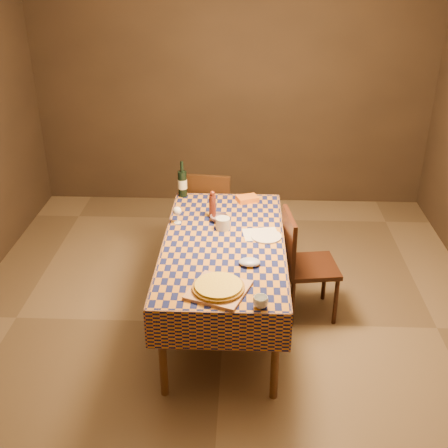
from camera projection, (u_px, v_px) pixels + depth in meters
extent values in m
plane|color=brown|center=(224.00, 323.00, 4.68)|extent=(5.00, 5.00, 0.00)
cube|color=#34271D|center=(233.00, 90.00, 6.29)|extent=(4.50, 0.10, 2.70)
cylinder|color=brown|center=(162.00, 351.00, 3.78)|extent=(0.06, 0.06, 0.75)
cylinder|color=brown|center=(275.00, 354.00, 3.75)|extent=(0.06, 0.06, 0.75)
cylinder|color=brown|center=(187.00, 236.00, 5.26)|extent=(0.06, 0.06, 0.75)
cylinder|color=brown|center=(268.00, 237.00, 5.23)|extent=(0.06, 0.06, 0.75)
cube|color=brown|center=(224.00, 245.00, 4.34)|extent=(0.90, 1.80, 0.03)
cube|color=brown|center=(224.00, 243.00, 4.33)|extent=(0.92, 1.82, 0.02)
cube|color=brown|center=(218.00, 331.00, 3.58)|extent=(0.94, 0.01, 0.30)
cube|color=brown|center=(228.00, 209.00, 5.21)|extent=(0.94, 0.01, 0.30)
cube|color=brown|center=(165.00, 257.00, 4.41)|extent=(0.01, 1.84, 0.30)
cube|color=brown|center=(283.00, 260.00, 4.38)|extent=(0.01, 1.84, 0.30)
cube|color=tan|center=(218.00, 290.00, 3.71)|extent=(0.46, 0.46, 0.02)
cylinder|color=#8D6017|center=(218.00, 288.00, 3.70)|extent=(0.42, 0.42, 0.02)
cylinder|color=gold|center=(218.00, 285.00, 3.69)|extent=(0.38, 0.38, 0.02)
cylinder|color=#4B1A11|center=(212.00, 207.00, 4.67)|extent=(0.07, 0.07, 0.20)
sphere|color=#4B1A11|center=(212.00, 193.00, 4.61)|extent=(0.04, 0.04, 0.04)
imported|color=#644C54|center=(219.00, 218.00, 4.64)|extent=(0.15, 0.15, 0.05)
cylinder|color=white|center=(178.00, 223.00, 4.62)|extent=(0.08, 0.08, 0.00)
cylinder|color=white|center=(177.00, 219.00, 4.60)|extent=(0.01, 0.01, 0.07)
sphere|color=white|center=(177.00, 211.00, 4.57)|extent=(0.07, 0.07, 0.07)
ellipsoid|color=#440908|center=(177.00, 212.00, 4.58)|extent=(0.05, 0.05, 0.03)
cylinder|color=black|center=(182.00, 184.00, 5.05)|extent=(0.11, 0.11, 0.24)
cylinder|color=black|center=(182.00, 167.00, 4.98)|extent=(0.04, 0.04, 0.10)
cylinder|color=beige|center=(182.00, 184.00, 5.05)|extent=(0.11, 0.11, 0.09)
cylinder|color=#BABFC1|center=(223.00, 224.00, 4.50)|extent=(0.14, 0.14, 0.10)
cube|color=orange|center=(247.00, 199.00, 4.99)|extent=(0.21, 0.18, 0.05)
cylinder|color=silver|center=(266.00, 236.00, 4.40)|extent=(0.28, 0.28, 0.01)
imported|color=silver|center=(261.00, 302.00, 3.54)|extent=(0.12, 0.12, 0.08)
cube|color=silver|center=(261.00, 234.00, 4.44)|extent=(0.30, 0.25, 0.00)
ellipsoid|color=#A2ACCF|center=(250.00, 262.00, 4.01)|extent=(0.16, 0.12, 0.05)
cube|color=black|center=(211.00, 213.00, 5.51)|extent=(0.46, 0.46, 0.04)
cube|color=black|center=(208.00, 199.00, 5.22)|extent=(0.42, 0.07, 0.46)
cylinder|color=black|center=(231.00, 227.00, 5.76)|extent=(0.04, 0.04, 0.43)
cylinder|color=black|center=(197.00, 225.00, 5.80)|extent=(0.04, 0.04, 0.43)
cylinder|color=black|center=(227.00, 244.00, 5.44)|extent=(0.04, 0.04, 0.43)
cylinder|color=black|center=(190.00, 242.00, 5.48)|extent=(0.04, 0.04, 0.43)
cube|color=black|center=(311.00, 267.00, 4.62)|extent=(0.47, 0.47, 0.04)
cube|color=black|center=(289.00, 241.00, 4.48)|extent=(0.09, 0.42, 0.46)
cylinder|color=black|center=(336.00, 302.00, 4.58)|extent=(0.04, 0.04, 0.43)
cylinder|color=black|center=(324.00, 278.00, 4.90)|extent=(0.04, 0.04, 0.43)
cylinder|color=black|center=(292.00, 304.00, 4.55)|extent=(0.04, 0.04, 0.43)
cylinder|color=black|center=(284.00, 280.00, 4.87)|extent=(0.04, 0.04, 0.43)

